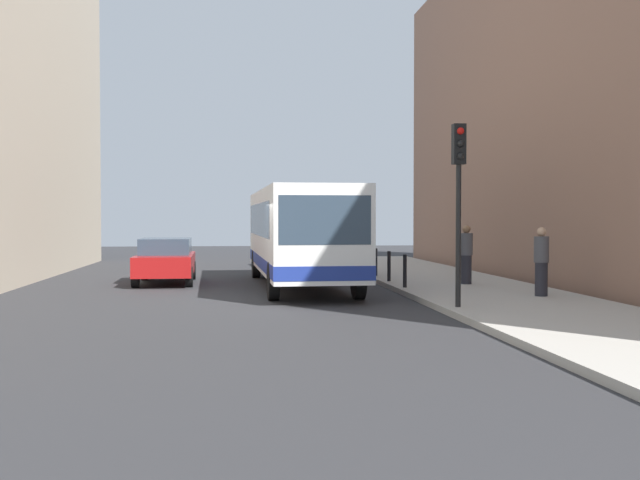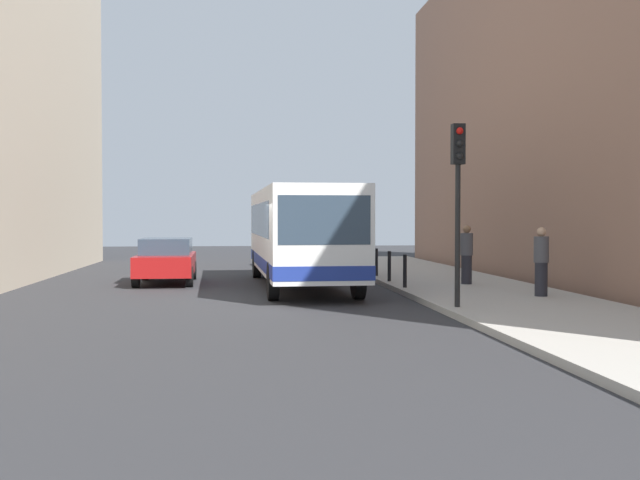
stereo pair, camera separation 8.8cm
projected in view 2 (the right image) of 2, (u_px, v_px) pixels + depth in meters
The scene contains 13 objects.
ground_plane at pixel (290, 301), 20.04m from camera, with size 80.00×80.00×0.00m, color #2D2D30.
sidewalk at pixel (493, 296), 20.63m from camera, with size 4.40×40.00×0.15m, color #ADA89E.
building_right at pixel (636, 87), 25.10m from camera, with size 7.00×32.00×12.75m, color #936B56.
bus at pixel (299, 232), 24.31m from camera, with size 2.79×11.08×3.00m.
car_beside_bus at pixel (166, 259), 25.57m from camera, with size 1.92×4.43×1.48m.
car_behind_bus at pixel (292, 249), 33.98m from camera, with size 2.11×4.52×1.48m.
traffic_light at pixel (458, 180), 17.36m from camera, with size 0.28×0.33×4.10m.
bollard_near at pixel (405, 271), 22.34m from camera, with size 0.11×0.11×0.95m, color black.
bollard_mid at pixel (389, 266), 24.58m from camera, with size 0.11×0.11×0.95m, color black.
bollard_far at pixel (376, 262), 26.82m from camera, with size 0.11×0.11×0.95m, color black.
bollard_farthest at pixel (365, 259), 29.06m from camera, with size 0.11×0.11×0.95m, color black.
pedestrian_near_signal at pixel (541, 262), 19.84m from camera, with size 0.38×0.38×1.76m.
pedestrian_mid_sidewalk at pixel (467, 255), 23.50m from camera, with size 0.38×0.38×1.78m.
Camera 2 is at (-1.43, -19.95, 2.14)m, focal length 43.64 mm.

